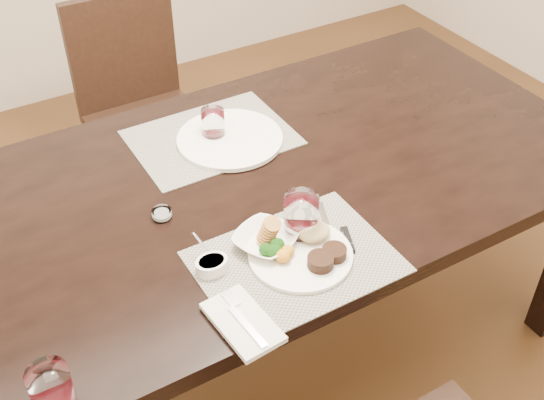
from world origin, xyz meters
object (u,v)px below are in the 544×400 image
dinner_plate (305,251)px  far_plate (230,139)px  steak_knife (342,234)px  cracker_bowl (265,240)px  chair_far (139,101)px  wine_glass_near (301,218)px

dinner_plate → far_plate: size_ratio=0.81×
steak_knife → cracker_bowl: bearing=-177.9°
steak_knife → dinner_plate: bearing=-151.8°
chair_far → wine_glass_near: (-0.02, -1.19, 0.30)m
far_plate → steak_knife: bearing=-84.6°
wine_glass_near → far_plate: size_ratio=0.38×
dinner_plate → steak_knife: size_ratio=1.21×
chair_far → steak_knife: chair_far is taller
chair_far → cracker_bowl: bearing=-95.4°
chair_far → far_plate: 0.79m
dinner_plate → far_plate: dinner_plate is taller
dinner_plate → steak_knife: 0.12m
cracker_bowl → chair_far: bearing=84.6°
chair_far → far_plate: size_ratio=2.90×
chair_far → cracker_bowl: 1.22m
chair_far → dinner_plate: bearing=-92.1°
dinner_plate → steak_knife: dinner_plate is taller
cracker_bowl → far_plate: bearing=73.2°
wine_glass_near → cracker_bowl: bearing=175.4°
steak_knife → cracker_bowl: (-0.18, 0.06, 0.01)m
cracker_bowl → steak_knife: bearing=-19.8°
wine_glass_near → far_plate: wine_glass_near is taller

